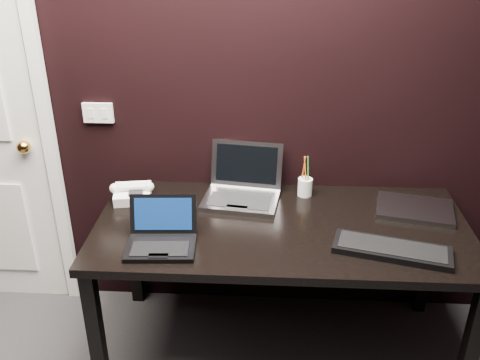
# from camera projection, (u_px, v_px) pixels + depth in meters

# --- Properties ---
(wall_back) EXTENTS (4.00, 0.00, 4.00)m
(wall_back) POSITION_uv_depth(u_px,v_px,m) (222.00, 79.00, 2.55)
(wall_back) COLOR black
(wall_back) RESTS_ON ground
(wall_switch) EXTENTS (0.15, 0.02, 0.10)m
(wall_switch) POSITION_uv_depth(u_px,v_px,m) (98.00, 113.00, 2.65)
(wall_switch) COLOR silver
(wall_switch) RESTS_ON wall_back
(desk) EXTENTS (1.70, 0.80, 0.74)m
(desk) POSITION_uv_depth(u_px,v_px,m) (281.00, 239.00, 2.47)
(desk) COLOR black
(desk) RESTS_ON ground
(netbook) EXTENTS (0.30, 0.27, 0.18)m
(netbook) POSITION_uv_depth(u_px,v_px,m) (162.00, 238.00, 2.26)
(netbook) COLOR black
(netbook) RESTS_ON desk
(silver_laptop) EXTENTS (0.40, 0.37, 0.25)m
(silver_laptop) POSITION_uv_depth(u_px,v_px,m) (242.00, 190.00, 2.63)
(silver_laptop) COLOR #939297
(silver_laptop) RESTS_ON desk
(ext_keyboard) EXTENTS (0.50, 0.28, 0.03)m
(ext_keyboard) POSITION_uv_depth(u_px,v_px,m) (392.00, 249.00, 2.22)
(ext_keyboard) COLOR black
(ext_keyboard) RESTS_ON desk
(closed_laptop) EXTENTS (0.39, 0.32, 0.02)m
(closed_laptop) POSITION_uv_depth(u_px,v_px,m) (415.00, 209.00, 2.53)
(closed_laptop) COLOR gray
(closed_laptop) RESTS_ON desk
(desk_phone) EXTENTS (0.22, 0.19, 0.11)m
(desk_phone) POSITION_uv_depth(u_px,v_px,m) (133.00, 193.00, 2.62)
(desk_phone) COLOR white
(desk_phone) RESTS_ON desk
(mobile_phone) EXTENTS (0.06, 0.05, 0.10)m
(mobile_phone) POSITION_uv_depth(u_px,v_px,m) (142.00, 213.00, 2.44)
(mobile_phone) COLOR black
(mobile_phone) RESTS_ON desk
(pen_cup) EXTENTS (0.08, 0.08, 0.21)m
(pen_cup) POSITION_uv_depth(u_px,v_px,m) (305.00, 186.00, 2.66)
(pen_cup) COLOR silver
(pen_cup) RESTS_ON desk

